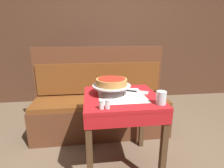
{
  "coord_description": "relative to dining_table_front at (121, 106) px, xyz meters",
  "views": [
    {
      "loc": [
        -0.28,
        -1.51,
        1.31
      ],
      "look_at": [
        -0.09,
        0.03,
        0.88
      ],
      "focal_mm": 28.0,
      "sensor_mm": 36.0,
      "label": 1
    }
  ],
  "objects": [
    {
      "name": "ground_plane",
      "position": [
        0.0,
        0.0,
        -0.67
      ],
      "size": [
        14.0,
        14.0,
        0.0
      ],
      "primitive_type": "plane",
      "color": "brown"
    },
    {
      "name": "dining_table_front",
      "position": [
        0.0,
        0.0,
        0.0
      ],
      "size": [
        0.69,
        0.69,
        0.77
      ],
      "color": "red",
      "rests_on": "ground_plane"
    },
    {
      "name": "dining_table_rear",
      "position": [
        0.1,
        1.66,
        -0.01
      ],
      "size": [
        0.62,
        0.62,
        0.77
      ],
      "color": "#194799",
      "rests_on": "ground_plane"
    },
    {
      "name": "booth_bench",
      "position": [
        -0.15,
        0.71,
        -0.33
      ],
      "size": [
        1.79,
        0.54,
        1.17
      ],
      "color": "brown",
      "rests_on": "ground_plane"
    },
    {
      "name": "back_wall_panel",
      "position": [
        0.0,
        2.07,
        0.53
      ],
      "size": [
        6.0,
        0.04,
        2.4
      ],
      "primitive_type": "cube",
      "color": "#4C2D1E",
      "rests_on": "ground_plane"
    },
    {
      "name": "pizza_pan_stand",
      "position": [
        -0.09,
        0.06,
        0.18
      ],
      "size": [
        0.36,
        0.36,
        0.09
      ],
      "color": "#ADADB2",
      "rests_on": "dining_table_front"
    },
    {
      "name": "deep_dish_pizza",
      "position": [
        -0.09,
        0.06,
        0.23
      ],
      "size": [
        0.29,
        0.29,
        0.06
      ],
      "color": "#C68E47",
      "rests_on": "pizza_pan_stand"
    },
    {
      "name": "pizza_server",
      "position": [
        0.16,
        0.09,
        0.11
      ],
      "size": [
        0.28,
        0.18,
        0.01
      ],
      "color": "#BCBCC1",
      "rests_on": "dining_table_front"
    },
    {
      "name": "water_glass_near",
      "position": [
        0.28,
        -0.25,
        0.16
      ],
      "size": [
        0.08,
        0.08,
        0.11
      ],
      "color": "silver",
      "rests_on": "dining_table_front"
    },
    {
      "name": "salt_shaker",
      "position": [
        -0.21,
        -0.28,
        0.14
      ],
      "size": [
        0.04,
        0.04,
        0.07
      ],
      "color": "silver",
      "rests_on": "dining_table_front"
    },
    {
      "name": "pepper_shaker",
      "position": [
        -0.16,
        -0.28,
        0.14
      ],
      "size": [
        0.04,
        0.04,
        0.07
      ],
      "color": "silver",
      "rests_on": "dining_table_front"
    },
    {
      "name": "condiment_caddy",
      "position": [
        0.18,
        1.71,
        0.14
      ],
      "size": [
        0.12,
        0.12,
        0.16
      ],
      "color": "black",
      "rests_on": "dining_table_rear"
    }
  ]
}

